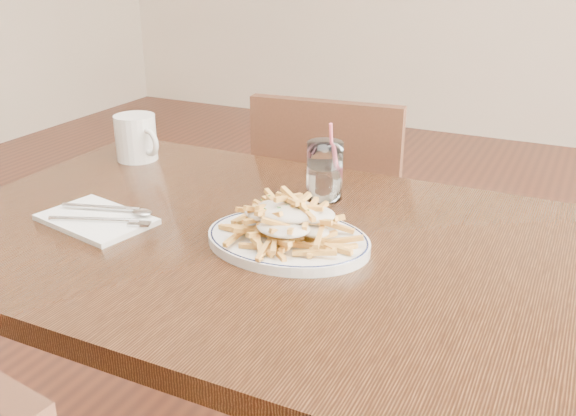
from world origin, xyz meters
The scene contains 8 objects.
table centered at (0.00, 0.00, 0.67)m, with size 1.20×0.80×0.75m.
chair_far centered at (-0.10, 0.64, 0.49)m, with size 0.44×0.44×0.87m.
fries_plate centered at (0.08, -0.02, 0.76)m, with size 0.35×0.33×0.02m.
loaded_fries centered at (0.08, -0.02, 0.80)m, with size 0.25×0.22×0.07m.
napkin centered at (-0.29, -0.09, 0.76)m, with size 0.21×0.14×0.01m, color white.
cutlery centered at (-0.29, -0.08, 0.76)m, with size 0.21×0.14×0.01m.
water_glass centered at (0.05, 0.21, 0.80)m, with size 0.07×0.07×0.16m.
coffee_mug centered at (-0.45, 0.25, 0.80)m, with size 0.14×0.10×0.11m.
Camera 1 is at (0.52, -0.92, 1.24)m, focal length 40.00 mm.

